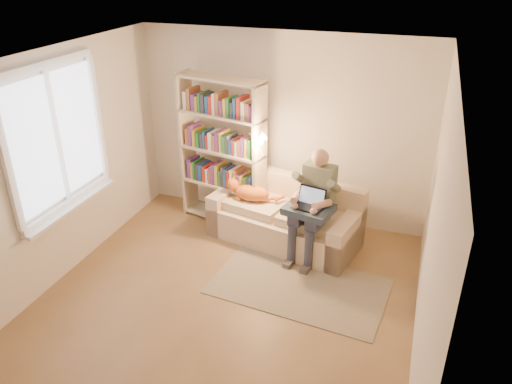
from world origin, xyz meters
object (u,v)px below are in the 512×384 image
at_px(person, 314,199).
at_px(laptop, 308,201).
at_px(sofa, 286,219).
at_px(cat, 251,192).
at_px(bookshelf, 222,145).

height_order(person, laptop, person).
relative_size(sofa, laptop, 5.28).
distance_m(cat, laptop, 0.92).
distance_m(sofa, cat, 0.59).
bearing_deg(sofa, cat, -165.27).
bearing_deg(cat, person, -1.59).
height_order(sofa, person, person).
distance_m(cat, bookshelf, 0.75).
distance_m(sofa, person, 0.68).
relative_size(cat, bookshelf, 0.35).
relative_size(laptop, bookshelf, 0.19).
bearing_deg(cat, sofa, 14.73).
relative_size(cat, laptop, 1.85).
relative_size(sofa, person, 1.48).
bearing_deg(laptop, sofa, 147.93).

